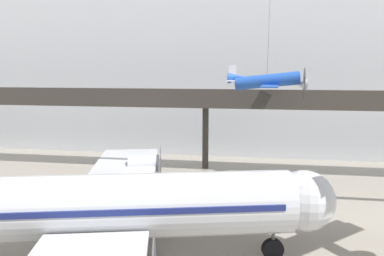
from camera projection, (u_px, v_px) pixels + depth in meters
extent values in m
cube|color=silver|center=(212.00, 54.00, 43.75)|extent=(140.00, 3.00, 26.04)
cube|color=#38332D|center=(205.00, 103.00, 37.01)|extent=(110.00, 3.20, 0.90)
cube|color=#38332D|center=(203.00, 94.00, 35.34)|extent=(110.00, 0.12, 1.10)
cylinder|color=#38332D|center=(205.00, 137.00, 38.64)|extent=(0.70, 0.70, 7.16)
cylinder|color=#B7BABF|center=(88.00, 207.00, 19.03)|extent=(23.10, 8.54, 3.61)
sphere|color=#B7BABF|center=(304.00, 200.00, 19.94)|extent=(3.54, 3.54, 3.54)
cube|color=navy|center=(88.00, 201.00, 18.97)|extent=(21.56, 8.26, 0.32)
cube|color=#B7BABF|center=(123.00, 172.00, 28.18)|extent=(8.40, 15.43, 0.28)
cylinder|color=#B7BABF|center=(140.00, 184.00, 25.13)|extent=(2.97, 2.27, 1.73)
cylinder|color=#4C4C51|center=(160.00, 183.00, 25.24)|extent=(0.78, 3.22, 3.29)
cylinder|color=#B7BABF|center=(144.00, 165.00, 30.01)|extent=(2.97, 2.27, 1.73)
cylinder|color=#4C4C51|center=(161.00, 164.00, 30.12)|extent=(0.78, 3.22, 3.29)
cylinder|color=#4C4C51|center=(273.00, 240.00, 20.23)|extent=(0.20, 0.20, 1.21)
cylinder|color=black|center=(273.00, 249.00, 20.34)|extent=(1.35, 0.66, 1.30)
cylinder|color=#4C4C51|center=(104.00, 224.00, 22.30)|extent=(0.20, 0.20, 1.21)
cylinder|color=black|center=(104.00, 232.00, 22.40)|extent=(1.35, 0.66, 1.30)
cylinder|color=#1E4CAD|center=(267.00, 81.00, 29.85)|extent=(5.72, 1.75, 1.72)
cone|color=white|center=(302.00, 85.00, 29.18)|extent=(1.02, 1.13, 1.03)
cylinder|color=#4C4C51|center=(304.00, 85.00, 29.13)|extent=(0.36, 2.97, 2.99)
cone|color=#1E4CAD|center=(236.00, 77.00, 30.47)|extent=(1.68, 1.14, 1.13)
cube|color=#1E4CAD|center=(271.00, 85.00, 29.82)|extent=(2.25, 8.47, 0.10)
cube|color=white|center=(232.00, 73.00, 30.48)|extent=(0.68, 0.13, 1.38)
cube|color=white|center=(232.00, 81.00, 30.60)|extent=(0.99, 3.04, 0.06)
cylinder|color=slate|center=(270.00, 7.00, 28.78)|extent=(0.04, 0.04, 11.22)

